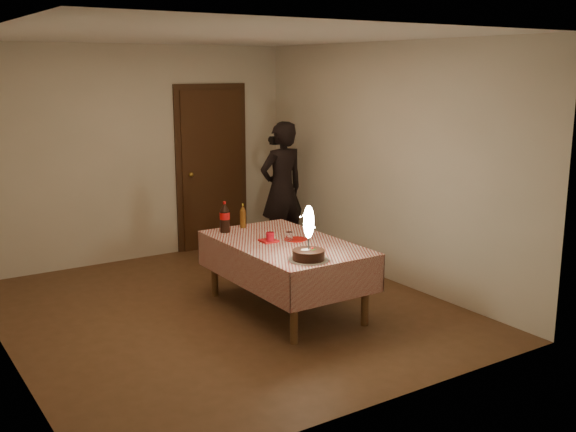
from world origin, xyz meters
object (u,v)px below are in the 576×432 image
object	(u,v)px
cola_bottle	(225,217)
photographer	(282,189)
birthday_cake	(309,247)
amber_bottle_left	(243,216)
dining_table	(285,251)
red_cup	(270,238)
clear_cup	(289,237)
red_plate	(296,239)

from	to	relation	value
cola_bottle	photographer	bearing A→B (deg)	37.49
birthday_cake	amber_bottle_left	xyz separation A→B (m)	(0.12, 1.37, 0.00)
photographer	dining_table	bearing A→B (deg)	-121.76
red_cup	clear_cup	world-z (taller)	red_cup
red_plate	birthday_cake	bearing A→B (deg)	-114.89
cola_bottle	birthday_cake	bearing A→B (deg)	-84.36
birthday_cake	red_cup	xyz separation A→B (m)	(0.04, 0.69, -0.07)
amber_bottle_left	birthday_cake	bearing A→B (deg)	-95.13
dining_table	birthday_cake	bearing A→B (deg)	-105.05
red_plate	clear_cup	size ratio (longest dim) A/B	2.44
red_cup	cola_bottle	size ratio (longest dim) A/B	0.31
clear_cup	cola_bottle	distance (m)	0.75
birthday_cake	red_plate	xyz separation A→B (m)	(0.30, 0.65, -0.11)
clear_cup	photographer	xyz separation A→B (m)	(1.00, 1.70, 0.11)
birthday_cake	clear_cup	bearing A→B (deg)	71.09
red_cup	clear_cup	bearing A→B (deg)	-15.78
cola_bottle	photographer	xyz separation A→B (m)	(1.35, 1.04, 0.00)
birthday_cake	cola_bottle	distance (m)	1.31
photographer	clear_cup	bearing A→B (deg)	-120.61
red_plate	cola_bottle	distance (m)	0.80
birthday_cake	photographer	xyz separation A→B (m)	(1.22, 2.34, 0.04)
dining_table	red_plate	size ratio (longest dim) A/B	7.82
clear_cup	amber_bottle_left	distance (m)	0.75
red_cup	clear_cup	size ratio (longest dim) A/B	1.11
red_plate	clear_cup	xyz separation A→B (m)	(-0.08, -0.01, 0.04)
clear_cup	amber_bottle_left	bearing A→B (deg)	97.42
birthday_cake	cola_bottle	size ratio (longest dim) A/B	1.53
dining_table	red_plate	distance (m)	0.16
cola_bottle	amber_bottle_left	xyz separation A→B (m)	(0.25, 0.07, -0.03)
photographer	amber_bottle_left	bearing A→B (deg)	-138.82
dining_table	red_cup	xyz separation A→B (m)	(-0.14, 0.05, 0.14)
red_cup	amber_bottle_left	distance (m)	0.69
amber_bottle_left	clear_cup	bearing A→B (deg)	-82.58
red_plate	red_cup	xyz separation A→B (m)	(-0.26, 0.05, 0.05)
birthday_cake	photographer	world-z (taller)	photographer
birthday_cake	red_cup	distance (m)	0.70
birthday_cake	red_plate	distance (m)	0.72
birthday_cake	amber_bottle_left	bearing A→B (deg)	84.87
red_plate	clear_cup	world-z (taller)	clear_cup
clear_cup	dining_table	bearing A→B (deg)	-177.15
red_cup	cola_bottle	bearing A→B (deg)	105.03
clear_cup	birthday_cake	bearing A→B (deg)	-108.91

